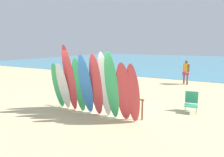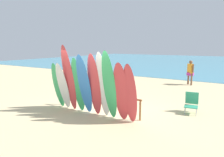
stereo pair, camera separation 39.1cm
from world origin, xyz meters
name	(u,v)px [view 2 (the right image)]	position (x,y,z in m)	size (l,w,h in m)	color
ground	(183,73)	(0.00, 14.00, 0.00)	(60.00, 60.00, 0.00)	#D3BC8C
ocean_water	(208,62)	(0.00, 29.77, 0.01)	(60.00, 40.00, 0.02)	teal
surfboard_rack	(97,97)	(0.00, 0.00, 0.63)	(3.95, 0.07, 0.78)	brown
surfboard_green_0	(58,85)	(-1.73, -0.45, 0.98)	(0.51, 0.08, 2.01)	#38B266
surfboard_white_1	(63,86)	(-1.37, -0.52, 1.00)	(0.51, 0.07, 2.06)	white
surfboard_red_2	(69,78)	(-1.01, -0.53, 1.36)	(0.55, 0.06, 2.76)	#D13D42
surfboard_green_3	(78,85)	(-0.59, -0.47, 1.11)	(0.53, 0.06, 2.26)	#38B266
surfboard_blue_4	(84,85)	(-0.19, -0.55, 1.18)	(0.53, 0.07, 2.44)	#337AD1
surfboard_red_5	(94,85)	(0.21, -0.45, 1.20)	(0.54, 0.08, 2.42)	#D13D42
surfboard_white_6	(103,85)	(0.59, -0.44, 1.23)	(0.52, 0.08, 2.50)	white
surfboard_green_7	(109,86)	(0.96, -0.55, 1.26)	(0.51, 0.07, 2.58)	#38B266
surfboard_red_8	(121,92)	(1.40, -0.48, 1.07)	(0.57, 0.06, 2.17)	#D13D42
surfboard_red_9	(130,94)	(1.74, -0.47, 1.05)	(0.52, 0.07, 2.13)	#D13D42
beachgoer_by_water	(101,71)	(-3.32, 4.96, 0.92)	(0.45, 0.47, 1.60)	tan
beachgoer_strolling	(190,71)	(1.86, 8.14, 0.96)	(0.51, 0.44, 1.67)	brown
beach_chair_red	(191,102)	(3.28, 1.90, 0.43)	(0.58, 0.70, 0.84)	#B7B7BC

